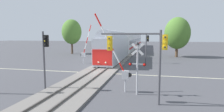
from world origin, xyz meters
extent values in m
plane|color=#47474C|center=(0.00, 0.00, 0.00)|extent=(220.00, 220.00, 0.00)
cube|color=beige|center=(0.00, 0.00, 0.00)|extent=(44.00, 0.20, 0.01)
cube|color=slate|center=(0.00, 0.00, 0.09)|extent=(4.40, 80.00, 0.18)
cube|color=#56514C|center=(-0.72, 0.00, 0.25)|extent=(0.10, 80.00, 0.14)
cube|color=#56514C|center=(0.72, 0.00, 0.25)|extent=(0.10, 80.00, 0.14)
cube|color=#B2B7C1|center=(0.00, 10.36, 2.27)|extent=(3.00, 16.28, 3.90)
cube|color=red|center=(0.00, 2.20, 1.69)|extent=(2.76, 0.08, 2.15)
cylinder|color=#B2B7C1|center=(0.00, 10.36, 4.10)|extent=(2.76, 14.66, 2.76)
sphere|color=#F4F2CC|center=(-0.50, 2.19, 1.00)|extent=(0.24, 0.24, 0.24)
sphere|color=#F4F2CC|center=(0.50, 2.19, 1.00)|extent=(0.24, 0.24, 0.24)
cube|color=silver|center=(0.00, 29.81, 2.62)|extent=(3.00, 20.81, 4.60)
cube|color=black|center=(1.51, 29.81, 2.92)|extent=(0.04, 18.73, 0.90)
cube|color=red|center=(1.52, 29.81, 1.47)|extent=(0.04, 19.14, 0.36)
cube|color=silver|center=(0.00, 51.51, 2.62)|extent=(3.00, 20.81, 4.60)
cube|color=black|center=(1.51, 51.51, 2.92)|extent=(0.04, 18.73, 0.90)
cube|color=red|center=(1.52, 51.51, 1.47)|extent=(0.04, 19.14, 0.36)
cylinder|color=#B7B7BC|center=(4.48, -6.75, 0.55)|extent=(0.14, 0.14, 1.10)
cube|color=#B7B7BC|center=(4.48, -6.75, 1.45)|extent=(0.56, 0.40, 0.70)
sphere|color=black|center=(4.83, -6.75, 1.45)|extent=(0.36, 0.36, 0.36)
cylinder|color=red|center=(4.22, -6.75, 1.95)|extent=(0.62, 0.12, 1.05)
cylinder|color=white|center=(3.71, -6.75, 2.94)|extent=(0.62, 0.12, 1.05)
cylinder|color=red|center=(3.20, -6.75, 3.93)|extent=(0.62, 0.12, 1.05)
cylinder|color=white|center=(2.69, -6.75, 4.92)|extent=(0.62, 0.12, 1.05)
cylinder|color=red|center=(2.18, -6.75, 5.91)|extent=(0.62, 0.12, 1.05)
sphere|color=red|center=(1.92, -6.75, 6.41)|extent=(0.14, 0.14, 0.14)
cylinder|color=#B2B2B7|center=(5.47, -7.23, 1.98)|extent=(0.14, 0.14, 3.96)
cube|color=white|center=(5.47, -7.25, 3.61)|extent=(0.98, 0.05, 0.98)
cube|color=white|center=(5.47, -7.25, 3.61)|extent=(0.98, 0.05, 0.98)
cube|color=#B2B2B7|center=(5.47, -7.23, 2.46)|extent=(1.10, 0.08, 0.08)
cylinder|color=black|center=(4.92, -7.33, 2.46)|extent=(0.26, 0.18, 0.26)
cylinder|color=black|center=(6.02, -7.33, 2.46)|extent=(0.26, 0.18, 0.26)
sphere|color=red|center=(4.92, -7.43, 2.46)|extent=(0.20, 0.20, 0.20)
sphere|color=red|center=(6.02, -7.43, 2.46)|extent=(0.20, 0.20, 0.20)
cone|color=black|center=(5.47, -7.23, 4.08)|extent=(0.28, 0.28, 0.22)
cylinder|color=#B7B7BC|center=(-4.48, 6.75, 0.55)|extent=(0.14, 0.14, 1.10)
cube|color=#B7B7BC|center=(-4.48, 6.75, 1.45)|extent=(0.56, 0.40, 0.70)
sphere|color=black|center=(-4.83, 6.75, 1.45)|extent=(0.36, 0.36, 0.36)
cylinder|color=red|center=(-4.34, 6.75, 1.93)|extent=(0.39, 0.12, 0.99)
cylinder|color=white|center=(-4.06, 6.75, 2.89)|extent=(0.39, 0.12, 0.99)
cylinder|color=red|center=(-3.79, 6.75, 3.85)|extent=(0.39, 0.12, 0.99)
cylinder|color=white|center=(-3.51, 6.75, 4.81)|extent=(0.39, 0.12, 0.99)
cylinder|color=red|center=(-3.24, 6.75, 5.77)|extent=(0.39, 0.12, 0.99)
sphere|color=red|center=(-3.10, 6.75, 6.25)|extent=(0.14, 0.14, 0.14)
cylinder|color=#4C4C51|center=(5.58, 9.32, 2.47)|extent=(0.16, 0.16, 4.93)
cube|color=black|center=(5.86, 9.32, 4.13)|extent=(0.34, 0.26, 1.00)
sphere|color=#262626|center=(5.86, 9.17, 4.45)|extent=(0.20, 0.20, 0.20)
cylinder|color=black|center=(5.86, 9.14, 4.45)|extent=(0.24, 0.10, 0.24)
sphere|color=yellow|center=(5.86, 9.17, 4.13)|extent=(0.20, 0.20, 0.20)
cylinder|color=black|center=(5.86, 9.14, 4.13)|extent=(0.24, 0.10, 0.24)
sphere|color=#262626|center=(5.86, 9.17, 3.81)|extent=(0.20, 0.20, 0.20)
cylinder|color=black|center=(5.86, 9.14, 3.81)|extent=(0.24, 0.10, 0.24)
cylinder|color=#4C4C51|center=(7.09, -9.05, 2.52)|extent=(0.16, 0.16, 5.04)
cube|color=gold|center=(7.37, -9.05, 4.24)|extent=(0.34, 0.26, 1.00)
sphere|color=#262626|center=(7.37, -9.20, 4.56)|extent=(0.20, 0.20, 0.20)
cylinder|color=gold|center=(7.37, -9.23, 4.56)|extent=(0.24, 0.10, 0.24)
sphere|color=yellow|center=(7.37, -9.20, 4.24)|extent=(0.20, 0.20, 0.20)
cylinder|color=gold|center=(7.37, -9.23, 4.24)|extent=(0.24, 0.10, 0.24)
sphere|color=#262626|center=(7.37, -9.20, 3.92)|extent=(0.20, 0.20, 0.20)
cylinder|color=gold|center=(7.37, -9.23, 3.92)|extent=(0.24, 0.10, 0.24)
cylinder|color=#4C4C51|center=(5.09, -9.05, 4.79)|extent=(3.99, 0.12, 0.12)
cube|color=gold|center=(3.69, -9.05, 4.14)|extent=(0.34, 0.26, 1.00)
sphere|color=#262626|center=(3.69, -9.20, 4.46)|extent=(0.20, 0.20, 0.20)
cylinder|color=gold|center=(3.69, -9.23, 4.46)|extent=(0.24, 0.10, 0.24)
sphere|color=yellow|center=(3.69, -9.20, 4.14)|extent=(0.20, 0.20, 0.20)
cylinder|color=gold|center=(3.69, -9.23, 4.14)|extent=(0.24, 0.10, 0.24)
sphere|color=#262626|center=(3.69, -9.20, 3.82)|extent=(0.20, 0.20, 0.20)
cylinder|color=gold|center=(3.69, -9.23, 3.82)|extent=(0.24, 0.10, 0.24)
cylinder|color=#4C4C51|center=(-2.44, -7.53, 2.51)|extent=(0.16, 0.16, 5.01)
cube|color=black|center=(-2.16, -7.53, 4.21)|extent=(0.34, 0.26, 1.00)
sphere|color=#262626|center=(-2.16, -7.68, 4.53)|extent=(0.20, 0.20, 0.20)
cylinder|color=black|center=(-2.16, -7.71, 4.53)|extent=(0.24, 0.10, 0.24)
sphere|color=yellow|center=(-2.16, -7.68, 4.21)|extent=(0.20, 0.20, 0.20)
cylinder|color=black|center=(-2.16, -7.71, 4.21)|extent=(0.24, 0.10, 0.24)
sphere|color=#262626|center=(-2.16, -7.68, 3.89)|extent=(0.20, 0.20, 0.20)
cylinder|color=black|center=(-2.16, -7.71, 3.89)|extent=(0.24, 0.10, 0.24)
cylinder|color=brown|center=(11.70, 19.46, 1.28)|extent=(0.56, 0.56, 2.56)
ellipsoid|color=#4C7A2D|center=(11.70, 19.46, 5.07)|extent=(5.30, 5.30, 6.71)
cylinder|color=#4C3828|center=(-12.95, 20.84, 1.59)|extent=(0.47, 0.47, 3.19)
ellipsoid|color=#4C7A2D|center=(-12.95, 20.84, 5.48)|extent=(4.82, 4.82, 6.10)
camera|label=1|loc=(6.56, -21.36, 4.72)|focal=29.25mm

